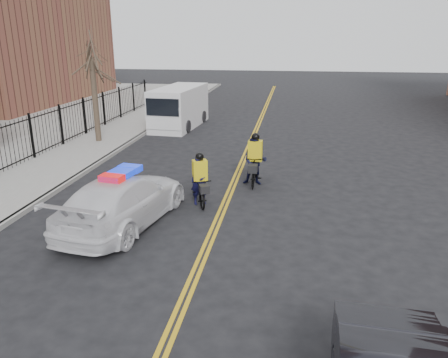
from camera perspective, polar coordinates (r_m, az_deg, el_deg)
ground at (r=11.77m, az=-1.91°, el=-8.05°), size 120.00×120.00×0.00m
center_line_left at (r=19.20m, az=2.30°, el=2.49°), size 0.10×60.00×0.01m
center_line_right at (r=19.18m, az=2.78°, el=2.46°), size 0.10×60.00×0.01m
sidewalk at (r=21.31m, az=-17.96°, el=3.38°), size 3.00×60.00×0.15m
curb at (r=20.68m, az=-14.24°, el=3.28°), size 0.20×60.00×0.15m
iron_fence at (r=21.82m, az=-21.74°, el=5.81°), size 0.12×28.00×2.00m
street_tree at (r=22.58m, az=-16.79°, el=13.23°), size 3.20×3.20×4.80m
police_cruiser at (r=12.81m, az=-13.01°, el=-2.68°), size 2.83×5.32×1.63m
cargo_van at (r=26.27m, az=-5.95°, el=9.23°), size 2.48×5.72×2.34m
cyclist_near at (r=14.07m, az=-3.13°, el=-0.94°), size 1.26×1.84×1.71m
cyclist_far at (r=15.91m, az=4.05°, el=1.92°), size 0.87×1.91×1.92m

